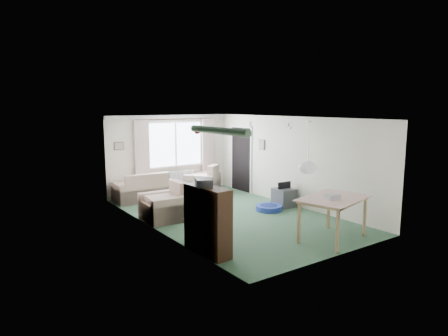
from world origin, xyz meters
TOP-DOWN VIEW (x-y plane):
  - ground at (0.00, 0.00)m, footprint 6.50×6.50m
  - window at (0.20, 3.23)m, footprint 1.80×0.03m
  - curtain_rod at (0.20, 3.15)m, footprint 2.60×0.03m
  - curtain_left at (-0.95, 3.13)m, footprint 0.45×0.08m
  - curtain_right at (1.35, 3.13)m, footprint 0.45×0.08m
  - radiator at (0.20, 3.19)m, footprint 1.20×0.10m
  - doorway at (1.99, 2.20)m, footprint 0.03×0.95m
  - pendant_lamp at (0.20, -2.30)m, footprint 0.36×0.36m
  - tinsel_garland at (-1.92, -2.30)m, footprint 1.60×1.60m
  - bauble_cluster_a at (1.30, 0.90)m, footprint 0.20×0.20m
  - bauble_cluster_b at (1.60, -0.30)m, footprint 0.20×0.20m
  - wall_picture_back at (-1.60, 3.23)m, footprint 0.28×0.03m
  - wall_picture_right at (1.98, 1.20)m, footprint 0.03×0.24m
  - sofa at (-1.10, 2.75)m, footprint 1.66×0.94m
  - armchair_corner at (0.86, 2.73)m, footprint 1.32×1.31m
  - armchair_left at (-1.50, 0.63)m, footprint 0.98×1.03m
  - coffee_table at (-0.15, 1.52)m, footprint 0.86×0.50m
  - photo_frame at (-0.17, 1.58)m, footprint 0.12×0.05m
  - bookshelf at (-1.84, -1.82)m, footprint 0.42×1.05m
  - hifi_box at (-1.88, -1.76)m, footprint 0.40×0.43m
  - houseplant at (-1.65, -1.26)m, footprint 0.69×0.69m
  - dining_table at (0.65, -2.60)m, footprint 1.54×1.21m
  - gift_box at (0.50, -2.69)m, footprint 0.28×0.22m
  - tv_cube at (1.70, -0.08)m, footprint 0.53×0.57m
  - pet_bed at (1.09, -0.17)m, footprint 0.88×0.88m

SIDE VIEW (x-z plane):
  - ground at x=0.00m, z-range 0.00..0.00m
  - pet_bed at x=1.09m, z-range 0.00..0.14m
  - coffee_table at x=-0.15m, z-range 0.00..0.38m
  - tv_cube at x=1.70m, z-range 0.00..0.49m
  - radiator at x=0.20m, z-range 0.12..0.68m
  - sofa at x=-1.10m, z-range 0.00..0.81m
  - dining_table at x=0.65m, z-range 0.00..0.85m
  - armchair_corner at x=0.86m, z-range 0.00..0.86m
  - armchair_left at x=-1.50m, z-range 0.00..0.89m
  - photo_frame at x=-0.17m, z-range 0.38..0.54m
  - bookshelf at x=-1.84m, z-range 0.00..1.25m
  - houseplant at x=-1.65m, z-range 0.00..1.37m
  - gift_box at x=0.50m, z-range 0.85..0.97m
  - doorway at x=1.99m, z-range 0.00..2.00m
  - curtain_left at x=-0.95m, z-range 0.27..2.27m
  - curtain_right at x=1.35m, z-range 0.27..2.27m
  - hifi_box at x=-1.88m, z-range 1.25..1.39m
  - pendant_lamp at x=0.20m, z-range 1.30..1.66m
  - window at x=0.20m, z-range 0.85..2.15m
  - wall_picture_back at x=-1.60m, z-range 1.44..1.66m
  - wall_picture_right at x=1.98m, z-range 1.40..1.70m
  - bauble_cluster_a at x=1.30m, z-range 2.12..2.32m
  - bauble_cluster_b at x=1.60m, z-range 2.12..2.32m
  - curtain_rod at x=0.20m, z-range 2.25..2.29m
  - tinsel_garland at x=-1.92m, z-range 2.22..2.34m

